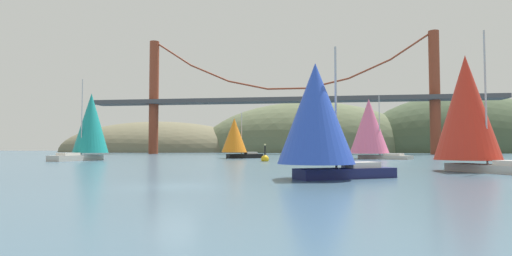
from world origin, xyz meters
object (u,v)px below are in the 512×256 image
at_px(sailboat_orange_sail, 235,137).
at_px(sailboat_pink_spinnaker, 370,127).
at_px(sailboat_blue_spinnaker, 317,117).
at_px(sailboat_teal_sail, 90,125).
at_px(channel_buoy, 265,159).
at_px(sailboat_scarlet_sail, 468,110).

xyz_separation_m(sailboat_orange_sail, sailboat_pink_spinnaker, (22.83, 0.05, 1.51)).
bearing_deg(sailboat_blue_spinnaker, sailboat_teal_sail, 136.82).
bearing_deg(sailboat_teal_sail, sailboat_blue_spinnaker, -43.18).
height_order(sailboat_teal_sail, sailboat_pink_spinnaker, sailboat_teal_sail).
xyz_separation_m(sailboat_pink_spinnaker, channel_buoy, (-15.93, -14.16, -4.91)).
distance_m(sailboat_blue_spinnaker, sailboat_pink_spinnaker, 45.17).
bearing_deg(sailboat_scarlet_sail, sailboat_pink_spinnaker, 94.77).
height_order(sailboat_orange_sail, sailboat_pink_spinnaker, sailboat_pink_spinnaker).
bearing_deg(sailboat_pink_spinnaker, sailboat_scarlet_sail, -85.23).
bearing_deg(channel_buoy, sailboat_teal_sail, 177.64).
distance_m(sailboat_pink_spinnaker, sailboat_scarlet_sail, 34.74).
distance_m(sailboat_orange_sail, sailboat_pink_spinnaker, 22.88).
distance_m(sailboat_blue_spinnaker, sailboat_scarlet_sail, 15.45).
xyz_separation_m(sailboat_scarlet_sail, channel_buoy, (-18.82, 20.47, -4.56)).
relative_size(sailboat_blue_spinnaker, sailboat_scarlet_sail, 0.75).
distance_m(sailboat_teal_sail, channel_buoy, 26.89).
xyz_separation_m(sailboat_orange_sail, sailboat_scarlet_sail, (25.72, -34.57, 1.16)).
bearing_deg(sailboat_pink_spinnaker, sailboat_teal_sail, -162.86).
bearing_deg(sailboat_scarlet_sail, sailboat_orange_sail, 126.65).
relative_size(sailboat_blue_spinnaker, channel_buoy, 3.14).
relative_size(sailboat_blue_spinnaker, sailboat_teal_sail, 0.70).
bearing_deg(sailboat_orange_sail, sailboat_blue_spinnaker, -72.82).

